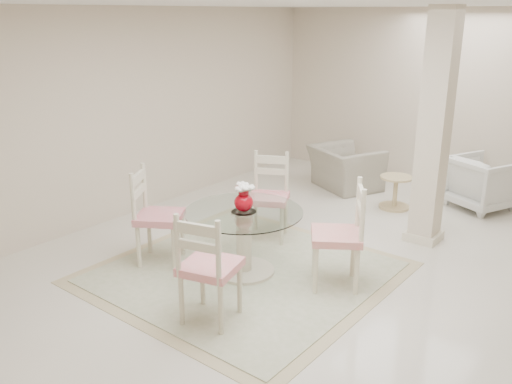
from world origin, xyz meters
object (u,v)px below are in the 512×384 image
Objects in this scene: dining_chair_south at (206,261)px; side_table at (395,193)px; column at (434,130)px; dining_chair_east at (345,228)px; dining_chair_west at (152,209)px; recliner_taupe at (345,168)px; dining_table at (244,242)px; armchair_white at (482,183)px; red_vase at (244,197)px; dining_chair_north at (269,190)px.

dining_chair_south is 3.83m from side_table.
side_table is at bearing 132.74° from column.
dining_chair_west is at bearing -101.14° from dining_chair_east.
dining_chair_west is 3.65m from recliner_taupe.
armchair_white is (1.30, 3.63, 0.01)m from dining_table.
column reaches higher than dining_chair_west.
side_table is at bearing -54.27° from dining_chair_west.
dining_chair_south is (1.32, -0.56, -0.01)m from dining_chair_west.
column is 1.88m from armchair_white.
dining_table is at bearing -118.94° from column.
dining_chair_east is at bearing -128.39° from dining_chair_south.
red_vase is at bearing -84.18° from dining_chair_south.
dining_chair_east is 1.03× the size of dining_chair_south.
dining_chair_north is (-0.39, 0.95, -0.25)m from red_vase.
red_vase reaches higher than dining_table.
armchair_white is at bearing 139.83° from dining_chair_east.
dining_chair_north is 2.09m from side_table.
recliner_taupe is (-1.59, 2.83, -0.31)m from dining_chair_east.
column is 3.17m from dining_chair_south.
armchair_white is (1.69, 2.68, -0.24)m from dining_chair_north.
recliner_taupe is 1.09m from side_table.
recliner_taupe is at bearing 146.06° from column.
red_vase is 0.37× the size of armchair_white.
dining_chair_west is (-0.55, -1.34, 0.01)m from dining_chair_north.
dining_chair_east is 2.05m from dining_chair_west.
dining_chair_east is 1.04× the size of dining_chair_north.
dining_table is at bearing 126.34° from recliner_taupe.
column is 5.85× the size of side_table.
dining_chair_west is 3.53m from side_table.
recliner_taupe is at bearing -37.00° from dining_chair_west.
side_table is at bearing 159.27° from dining_chair_east.
red_vase is 3.34m from recliner_taupe.
dining_chair_south is 2.52× the size of side_table.
dining_table is 2.89m from side_table.
column reaches higher than red_vase.
recliner_taupe is at bearing 101.40° from red_vase.
dining_chair_west is 1.43m from dining_chair_south.
dining_chair_south is (0.77, -1.90, 0.01)m from dining_chair_north.
dining_chair_north reaches higher than dining_table.
recliner_taupe is 1.24× the size of armchair_white.
dining_chair_south is at bearing -145.19° from dining_chair_west.
dining_table is 3.86m from armchair_white.
red_vase is at bearing -100.87° from dining_chair_east.
dining_chair_east is (0.94, 0.40, -0.22)m from red_vase.
dining_chair_north is 0.99× the size of dining_chair_south.
dining_chair_north is at bearing 112.42° from dining_table.
dining_chair_west is 4.62m from armchair_white.
red_vase reaches higher than side_table.
dining_chair_east is at bearing 23.09° from red_vase.
dining_chair_west is 2.55× the size of side_table.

